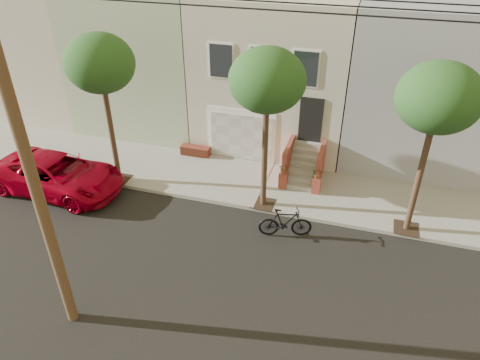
% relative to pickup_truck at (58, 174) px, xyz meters
% --- Properties ---
extents(ground, '(90.00, 90.00, 0.00)m').
position_rel_pickup_truck_xyz_m(ground, '(7.56, -2.58, -0.79)').
color(ground, black).
rests_on(ground, ground).
extents(sidewalk, '(40.00, 3.70, 0.15)m').
position_rel_pickup_truck_xyz_m(sidewalk, '(7.56, 2.77, -0.71)').
color(sidewalk, gray).
rests_on(sidewalk, ground).
extents(house_row, '(33.10, 11.70, 7.00)m').
position_rel_pickup_truck_xyz_m(house_row, '(7.56, 8.61, 2.86)').
color(house_row, '#BBB3A0').
rests_on(house_row, sidewalk).
extents(tree_left, '(2.70, 2.57, 6.30)m').
position_rel_pickup_truck_xyz_m(tree_left, '(2.06, 1.32, 4.47)').
color(tree_left, '#2D2116').
rests_on(tree_left, sidewalk).
extents(tree_mid, '(2.70, 2.57, 6.30)m').
position_rel_pickup_truck_xyz_m(tree_mid, '(8.56, 1.32, 4.47)').
color(tree_mid, '#2D2116').
rests_on(tree_mid, sidewalk).
extents(tree_right, '(2.70, 2.57, 6.30)m').
position_rel_pickup_truck_xyz_m(tree_right, '(14.06, 1.32, 4.47)').
color(tree_right, '#2D2116').
rests_on(tree_right, sidewalk).
extents(pickup_truck, '(5.79, 2.90, 1.57)m').
position_rel_pickup_truck_xyz_m(pickup_truck, '(0.00, 0.00, 0.00)').
color(pickup_truck, '#9D0016').
rests_on(pickup_truck, ground).
extents(motorcycle, '(2.03, 1.07, 1.18)m').
position_rel_pickup_truck_xyz_m(motorcycle, '(9.77, -0.21, -0.20)').
color(motorcycle, black).
rests_on(motorcycle, ground).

